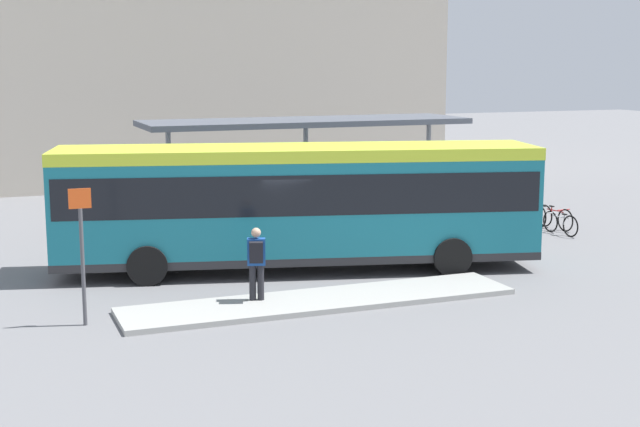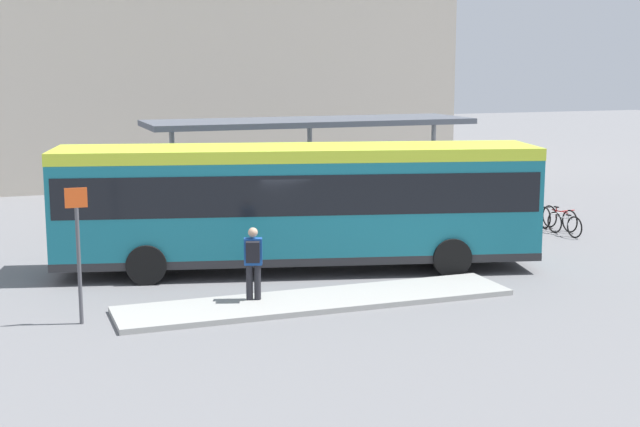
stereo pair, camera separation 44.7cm
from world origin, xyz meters
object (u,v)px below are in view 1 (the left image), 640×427
object	(u,v)px
platform_sign	(82,250)
pedestrian_waiting	(256,259)
city_bus	(298,198)
bicycle_red	(555,218)
bicycle_black	(532,214)
bicycle_white	(560,223)

from	to	relation	value
platform_sign	pedestrian_waiting	bearing A→B (deg)	2.09
city_bus	pedestrian_waiting	bearing A→B (deg)	-110.93
bicycle_red	bicycle_black	distance (m)	0.88
bicycle_white	bicycle_red	size ratio (longest dim) A/B	0.93
pedestrian_waiting	platform_sign	size ratio (longest dim) A/B	0.57
city_bus	bicycle_red	world-z (taller)	city_bus
city_bus	platform_sign	distance (m)	6.46
city_bus	platform_sign	world-z (taller)	city_bus
pedestrian_waiting	platform_sign	xyz separation A→B (m)	(-3.68, -0.13, 0.52)
bicycle_white	bicycle_black	size ratio (longest dim) A/B	0.94
pedestrian_waiting	bicycle_red	bearing A→B (deg)	-47.78
bicycle_red	platform_sign	world-z (taller)	platform_sign
pedestrian_waiting	city_bus	bearing A→B (deg)	-17.08
city_bus	bicycle_black	world-z (taller)	city_bus
city_bus	pedestrian_waiting	distance (m)	3.62
city_bus	bicycle_white	bearing A→B (deg)	23.44
bicycle_white	bicycle_black	distance (m)	1.68
city_bus	pedestrian_waiting	world-z (taller)	city_bus
bicycle_black	platform_sign	bearing A→B (deg)	-63.43
city_bus	bicycle_red	xyz separation A→B (m)	(9.56, 2.36, -1.49)
city_bus	bicycle_red	bearing A→B (deg)	27.84
bicycle_white	bicycle_black	bearing A→B (deg)	-9.95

